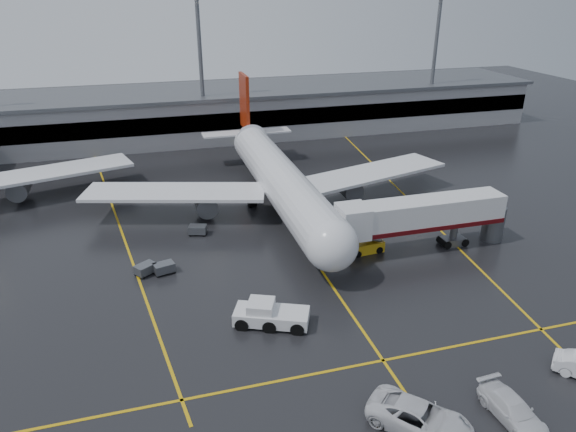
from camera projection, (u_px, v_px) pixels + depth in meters
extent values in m
plane|color=black|center=(300.00, 239.00, 60.36)|extent=(220.00, 220.00, 0.00)
cube|color=gold|center=(300.00, 239.00, 60.36)|extent=(0.25, 90.00, 0.02)
cube|color=gold|center=(383.00, 360.00, 41.03)|extent=(60.00, 0.25, 0.02)
cube|color=gold|center=(119.00, 224.00, 64.13)|extent=(9.99, 69.35, 0.02)
cube|color=gold|center=(402.00, 192.00, 73.65)|extent=(7.57, 69.64, 0.02)
cube|color=gray|center=(226.00, 113.00, 100.89)|extent=(120.00, 18.00, 8.00)
cube|color=black|center=(235.00, 121.00, 92.96)|extent=(120.00, 0.40, 3.00)
cube|color=#595B60|center=(225.00, 90.00, 99.14)|extent=(122.00, 19.00, 0.60)
cylinder|color=#595B60|center=(201.00, 73.00, 90.90)|extent=(0.70, 0.70, 25.00)
cylinder|color=#595B60|center=(434.00, 63.00, 102.18)|extent=(0.70, 0.70, 25.00)
cylinder|color=silver|center=(281.00, 181.00, 65.68)|extent=(5.20, 36.00, 5.20)
sphere|color=silver|center=(331.00, 245.00, 49.87)|extent=(5.20, 5.20, 5.20)
cone|color=silver|center=(247.00, 134.00, 83.88)|extent=(4.94, 8.00, 4.94)
cube|color=maroon|center=(244.00, 102.00, 82.76)|extent=(0.50, 5.50, 8.50)
cube|color=silver|center=(247.00, 133.00, 83.79)|extent=(14.00, 3.00, 0.25)
cube|color=silver|center=(175.00, 192.00, 64.50)|extent=(22.80, 11.83, 0.40)
cube|color=silver|center=(371.00, 173.00, 71.02)|extent=(22.80, 11.83, 0.40)
cylinder|color=#595B60|center=(205.00, 203.00, 65.07)|extent=(2.60, 4.50, 2.60)
cylinder|color=#595B60|center=(349.00, 188.00, 69.83)|extent=(2.60, 4.50, 2.60)
cylinder|color=#595B60|center=(320.00, 260.00, 53.80)|extent=(0.56, 0.56, 2.00)
cylinder|color=#595B60|center=(252.00, 199.00, 68.81)|extent=(0.56, 0.56, 2.00)
cylinder|color=#595B60|center=(299.00, 194.00, 70.42)|extent=(0.56, 0.56, 2.00)
cylinder|color=black|center=(320.00, 264.00, 54.03)|extent=(0.40, 1.10, 1.10)
cylinder|color=black|center=(252.00, 202.00, 68.99)|extent=(1.00, 1.40, 1.40)
cylinder|color=black|center=(299.00, 197.00, 70.60)|extent=(1.00, 1.40, 1.40)
cube|color=silver|center=(47.00, 173.00, 71.03)|extent=(22.80, 11.83, 0.40)
cylinder|color=#595B60|center=(19.00, 188.00, 69.84)|extent=(2.60, 4.50, 2.60)
cube|color=silver|center=(424.00, 213.00, 56.31)|extent=(18.00, 3.20, 3.00)
cube|color=#48070A|center=(423.00, 224.00, 56.84)|extent=(18.00, 3.30, 0.50)
cube|color=silver|center=(353.00, 221.00, 54.25)|extent=(3.00, 3.40, 3.30)
cylinder|color=#595B60|center=(454.00, 233.00, 58.49)|extent=(0.80, 0.80, 3.00)
cube|color=#595B60|center=(453.00, 241.00, 58.92)|extent=(2.60, 1.60, 0.90)
cylinder|color=#595B60|center=(493.00, 223.00, 59.54)|extent=(2.40, 2.40, 4.00)
cylinder|color=black|center=(444.00, 242.00, 58.64)|extent=(0.90, 1.80, 0.90)
cylinder|color=black|center=(461.00, 240.00, 59.19)|extent=(0.90, 1.80, 0.90)
cube|color=silver|center=(272.00, 316.00, 45.08)|extent=(6.83, 4.86, 1.09)
cube|color=silver|center=(261.00, 306.00, 44.82)|extent=(2.86, 2.86, 0.91)
cube|color=black|center=(261.00, 306.00, 44.82)|extent=(2.58, 2.58, 0.82)
cylinder|color=black|center=(245.00, 317.00, 45.49)|extent=(2.16, 2.96, 1.18)
cylinder|color=black|center=(272.00, 319.00, 45.20)|extent=(2.16, 2.96, 1.18)
cylinder|color=black|center=(299.00, 321.00, 44.92)|extent=(2.16, 2.96, 1.18)
cube|color=gold|center=(365.00, 247.00, 57.29)|extent=(4.06, 1.99, 1.20)
cube|color=#595B60|center=(366.00, 237.00, 56.82)|extent=(3.86, 1.32, 1.37)
cylinder|color=black|center=(354.00, 251.00, 56.97)|extent=(0.93, 1.92, 0.76)
cylinder|color=black|center=(376.00, 247.00, 57.83)|extent=(0.93, 1.92, 0.76)
imported|color=silver|center=(420.00, 418.00, 34.36)|extent=(7.00, 7.28, 1.92)
imported|color=silver|center=(513.00, 410.00, 35.24)|extent=(2.54, 5.62, 1.60)
cube|color=#595B60|center=(164.00, 267.00, 53.07)|extent=(2.27, 1.77, 0.90)
cylinder|color=black|center=(158.00, 276.00, 52.49)|extent=(0.40, 0.20, 0.40)
cylinder|color=black|center=(174.00, 272.00, 53.24)|extent=(0.40, 0.20, 0.40)
cylinder|color=black|center=(155.00, 271.00, 53.28)|extent=(0.40, 0.20, 0.40)
cylinder|color=black|center=(170.00, 267.00, 54.03)|extent=(0.40, 0.20, 0.40)
cube|color=#595B60|center=(145.00, 268.00, 52.88)|extent=(2.38, 2.20, 0.90)
cylinder|color=black|center=(142.00, 277.00, 52.22)|extent=(0.40, 0.20, 0.40)
cylinder|color=black|center=(156.00, 271.00, 53.34)|extent=(0.40, 0.20, 0.40)
cylinder|color=black|center=(136.00, 274.00, 52.80)|extent=(0.40, 0.20, 0.40)
cylinder|color=black|center=(149.00, 268.00, 53.92)|extent=(0.40, 0.20, 0.40)
cube|color=#595B60|center=(198.00, 229.00, 61.22)|extent=(2.30, 1.85, 0.90)
cylinder|color=black|center=(190.00, 235.00, 60.98)|extent=(0.40, 0.20, 0.40)
cylinder|color=black|center=(204.00, 235.00, 60.93)|extent=(0.40, 0.20, 0.40)
cylinder|color=black|center=(192.00, 231.00, 61.89)|extent=(0.40, 0.20, 0.40)
cylinder|color=black|center=(206.00, 231.00, 61.85)|extent=(0.40, 0.20, 0.40)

